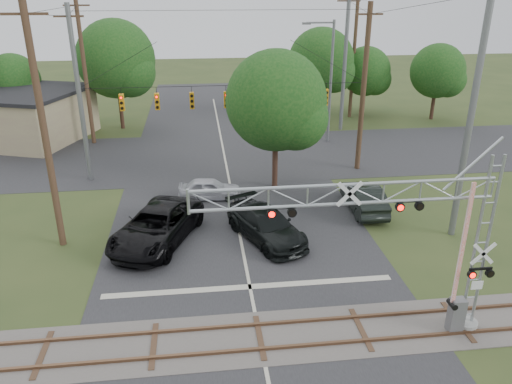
{
  "coord_description": "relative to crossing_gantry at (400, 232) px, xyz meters",
  "views": [
    {
      "loc": [
        -1.99,
        -13.31,
        12.54
      ],
      "look_at": [
        0.52,
        7.5,
        3.76
      ],
      "focal_mm": 35.0,
      "sensor_mm": 36.0,
      "label": 1
    }
  ],
  "objects": [
    {
      "name": "ground",
      "position": [
        -4.92,
        -1.64,
        -4.46
      ],
      "size": [
        160.0,
        160.0,
        0.0
      ],
      "primitive_type": "plane",
      "color": "#30411E",
      "rests_on": "ground"
    },
    {
      "name": "road_main",
      "position": [
        -4.92,
        8.36,
        -4.45
      ],
      "size": [
        14.0,
        90.0,
        0.02
      ],
      "primitive_type": "cube",
      "color": "#29282B",
      "rests_on": "ground"
    },
    {
      "name": "utility_poles",
      "position": [
        -1.52,
        21.04,
        1.73
      ],
      "size": [
        26.24,
        26.08,
        12.86
      ],
      "color": "#43331F",
      "rests_on": "ground"
    },
    {
      "name": "crossing_gantry",
      "position": [
        0.0,
        0.0,
        0.0
      ],
      "size": [
        11.09,
        0.92,
        7.17
      ],
      "color": "gray",
      "rests_on": "ground"
    },
    {
      "name": "pickup_black",
      "position": [
        -9.26,
        8.65,
        -3.53
      ],
      "size": [
        5.34,
        7.32,
        1.85
      ],
      "primitive_type": "imported",
      "rotation": [
        0.0,
        0.0,
        -0.38
      ],
      "color": "black",
      "rests_on": "ground"
    },
    {
      "name": "road_cross",
      "position": [
        -4.92,
        22.36,
        -4.45
      ],
      "size": [
        90.0,
        12.0,
        0.02
      ],
      "primitive_type": "cube",
      "color": "#29282B",
      "rests_on": "ground"
    },
    {
      "name": "car_dark",
      "position": [
        -3.57,
        8.31,
        -3.64
      ],
      "size": [
        4.39,
        6.11,
        1.64
      ],
      "primitive_type": "imported",
      "rotation": [
        0.0,
        0.0,
        0.42
      ],
      "color": "black",
      "rests_on": "ground"
    },
    {
      "name": "suv_dark",
      "position": [
        2.71,
        11.23,
        -3.65
      ],
      "size": [
        1.86,
        4.95,
        1.61
      ],
      "primitive_type": "imported",
      "rotation": [
        0.0,
        0.0,
        3.11
      ],
      "color": "black",
      "rests_on": "ground"
    },
    {
      "name": "traffic_signal_span",
      "position": [
        -4.04,
        18.36,
        1.21
      ],
      "size": [
        19.34,
        0.36,
        11.5
      ],
      "color": "slate",
      "rests_on": "ground"
    },
    {
      "name": "treeline",
      "position": [
        -6.98,
        29.37,
        1.14
      ],
      "size": [
        49.6,
        23.95,
        9.84
      ],
      "color": "#3B251A",
      "rests_on": "ground"
    },
    {
      "name": "streetlight",
      "position": [
        3.92,
        25.21,
        1.1
      ],
      "size": [
        2.65,
        0.28,
        9.94
      ],
      "color": "slate",
      "rests_on": "ground"
    },
    {
      "name": "railroad_track",
      "position": [
        -4.92,
        0.36,
        -4.43
      ],
      "size": [
        90.0,
        3.2,
        0.17
      ],
      "color": "#544E48",
      "rests_on": "ground"
    },
    {
      "name": "sedan_silver",
      "position": [
        -6.33,
        14.11,
        -3.8
      ],
      "size": [
        3.99,
        1.84,
        1.32
      ],
      "primitive_type": "imported",
      "rotation": [
        0.0,
        0.0,
        1.5
      ],
      "color": "#B2B3BA",
      "rests_on": "ground"
    }
  ]
}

